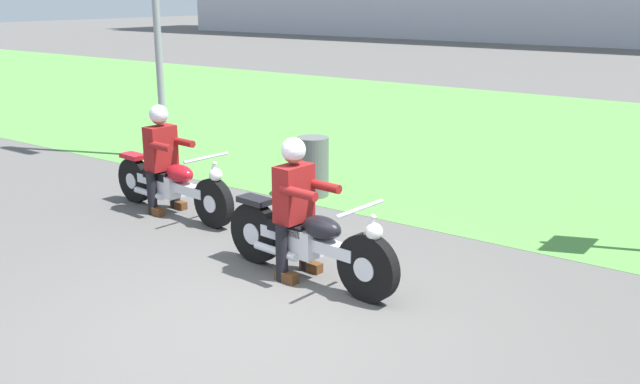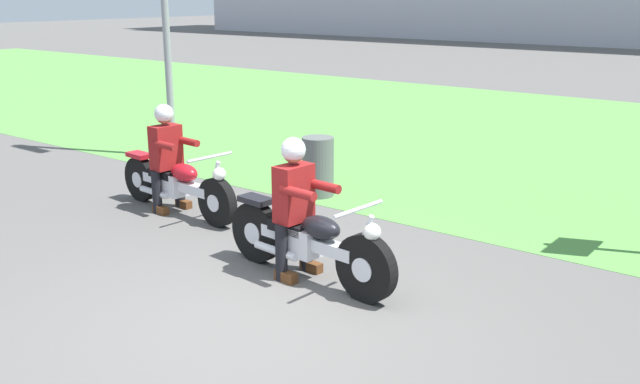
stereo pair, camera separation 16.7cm
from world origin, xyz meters
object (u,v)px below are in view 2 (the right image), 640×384
Objects in this scene: motorcycle_lead at (308,242)px; rider_lead at (295,197)px; motorcycle_follow at (177,184)px; rider_follow at (167,149)px; trash_can at (318,167)px.

motorcycle_lead is 1.51× the size of rider_lead.
motorcycle_follow is 0.46m from rider_follow.
rider_follow is 2.06m from trash_can.
motorcycle_follow is at bearing 170.06° from rider_lead.
motorcycle_lead is 2.77m from motorcycle_follow.
rider_follow reaches higher than motorcycle_lead.
motorcycle_lead reaches higher than trash_can.
rider_lead reaches higher than motorcycle_lead.
motorcycle_follow is at bearing 170.61° from motorcycle_lead.
motorcycle_follow is 1.95m from trash_can.
motorcycle_lead is 0.95× the size of motorcycle_follow.
motorcycle_follow is (-2.51, 0.67, -0.44)m from rider_lead.
trash_can is at bearing 128.36° from rider_lead.
motorcycle_lead reaches higher than motorcycle_follow.
motorcycle_lead is 2.96m from rider_follow.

